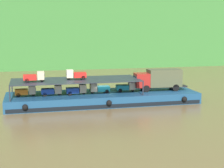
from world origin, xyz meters
TOP-DOWN VIEW (x-y plane):
  - ground_plane at (0.00, 0.00)m, footprint 400.00×400.00m
  - cargo_barge at (0.00, -0.03)m, footprint 26.73×8.02m
  - covered_lorry at (8.38, -0.11)m, footprint 7.93×2.59m
  - cargo_rack at (-3.80, 0.00)m, footprint 17.53×6.63m
  - mini_truck_lower_stern at (-10.59, -0.11)m, footprint 2.77×1.25m
  - mini_truck_lower_aft at (-7.15, -0.48)m, footprint 2.75×1.22m
  - mini_truck_lower_mid at (-3.80, -0.59)m, footprint 2.76×1.23m
  - mini_truck_lower_fore at (-0.54, -0.17)m, footprint 2.76×1.23m
  - mini_truck_lower_bow at (3.45, 0.14)m, footprint 2.78×1.26m
  - mini_truck_upper_stern at (-9.41, -0.72)m, footprint 2.75×1.21m
  - mini_truck_upper_mid at (-3.76, 0.18)m, footprint 2.78×1.27m

SIDE VIEW (x-z plane):
  - ground_plane at x=0.00m, z-range 0.00..0.00m
  - cargo_barge at x=0.00m, z-range 0.00..1.50m
  - mini_truck_lower_stern at x=-10.59m, z-range 1.50..2.88m
  - mini_truck_lower_aft at x=-7.15m, z-range 1.50..2.88m
  - mini_truck_lower_mid at x=-3.80m, z-range 1.50..2.88m
  - mini_truck_lower_fore at x=-0.54m, z-range 1.50..2.88m
  - mini_truck_lower_bow at x=3.45m, z-range 1.50..2.88m
  - covered_lorry at x=8.38m, z-range 1.64..4.74m
  - cargo_rack at x=-3.80m, z-range 2.43..4.43m
  - mini_truck_upper_stern at x=-9.41m, z-range 3.50..4.88m
  - mini_truck_upper_mid at x=-3.76m, z-range 3.50..4.88m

